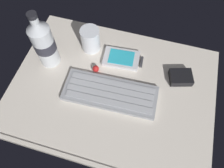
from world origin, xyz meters
The scene contains 7 objects.
ground_plane centered at (0.00, -0.23, -0.99)cm, with size 64.00×48.00×2.80cm.
keyboard centered at (0.37, -2.13, 0.81)cm, with size 29.45×12.23×1.70cm.
handheld_device centered at (0.66, 11.51, 0.73)cm, with size 13.23×8.58×1.50cm.
juice_cup centered at (-11.47, 13.74, 3.91)cm, with size 6.40×6.40×8.50cm.
water_bottle centered at (-23.05, 4.81, 9.01)cm, with size 6.73×6.73×20.80cm.
charger_block centered at (20.25, 9.36, 1.20)cm, with size 7.00×5.60×2.40cm, color black.
trackball_mouse centered at (-7.00, 5.00, 1.10)cm, with size 2.20×2.20×2.20cm, color red.
Camera 1 is at (8.61, -30.02, 61.14)cm, focal length 34.67 mm.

